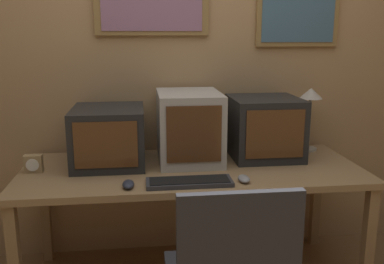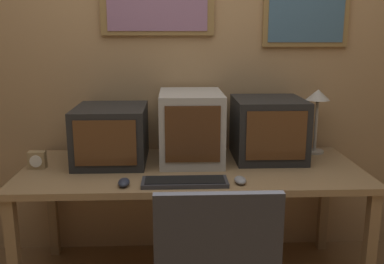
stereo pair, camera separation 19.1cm
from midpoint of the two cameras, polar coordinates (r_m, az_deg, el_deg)
name	(u,v)px [view 1 (the left image)]	position (r m, az deg, el deg)	size (l,w,h in m)	color
wall_back	(184,60)	(2.82, -3.05, 9.56)	(8.00, 0.08, 2.60)	tan
desk	(192,178)	(2.50, -2.20, -6.15)	(1.94, 0.80, 0.72)	#99754C
monitor_left	(109,136)	(2.57, -13.13, -0.54)	(0.41, 0.47, 0.33)	black
monitor_center	(189,127)	(2.56, -2.58, 0.71)	(0.37, 0.49, 0.42)	#B7B2A8
monitor_right	(264,127)	(2.67, 7.62, 0.60)	(0.42, 0.44, 0.37)	black
keyboard_main	(189,182)	(2.20, -2.86, -6.70)	(0.44, 0.15, 0.03)	#333338
mouse_near_keyboard	(244,179)	(2.24, 4.51, -6.26)	(0.06, 0.10, 0.03)	gray
mouse_far_corner	(128,184)	(2.19, -10.99, -6.89)	(0.06, 0.11, 0.04)	#282D3D
desk_clock	(34,164)	(2.56, -22.41, -3.95)	(0.10, 0.06, 0.10)	#A38456
desk_lamp	(310,102)	(2.84, 13.68, 3.87)	(0.15, 0.15, 0.41)	#B2A899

